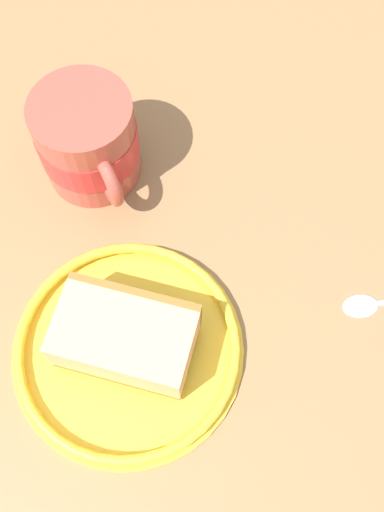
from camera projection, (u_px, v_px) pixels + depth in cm
name	position (u px, v px, depth cm)	size (l,w,h in cm)	color
ground_plane	(132.00, 296.00, 49.47)	(147.96, 147.96, 2.32)	#936D47
small_plate	(128.00, 348.00, 45.76)	(18.29, 18.29, 1.51)	yellow
cake_slice	(126.00, 337.00, 43.72)	(10.61, 11.93, 4.71)	#9E662D
tea_mug	(88.00, 141.00, 49.03)	(8.56, 10.82, 8.75)	#BF4C3F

